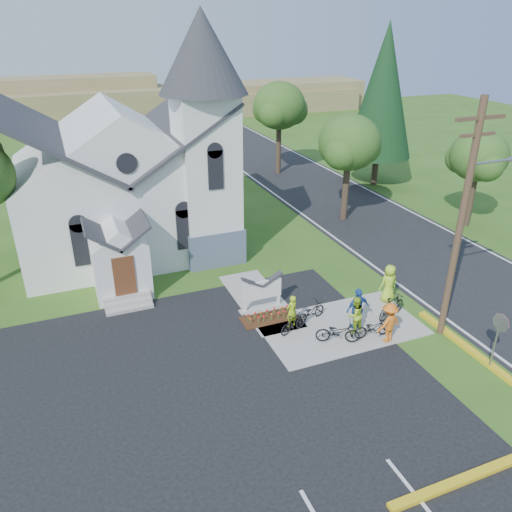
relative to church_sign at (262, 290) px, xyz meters
name	(u,v)px	position (x,y,z in m)	size (l,w,h in m)	color
ground	(316,340)	(1.20, -3.20, -1.03)	(120.00, 120.00, 0.00)	#325719
parking_lot	(165,415)	(-5.80, -5.20, -1.02)	(20.00, 16.00, 0.02)	black
road	(340,203)	(11.20, 11.80, -1.02)	(8.00, 90.00, 0.02)	black
sidewalk	(341,326)	(2.70, -2.70, -1.00)	(7.00, 4.00, 0.05)	#A7A197
church	(127,162)	(-4.28, 9.28, 4.22)	(12.35, 12.00, 13.00)	white
church_sign	(262,290)	(0.00, 0.00, 0.00)	(2.20, 0.40, 1.70)	#A7A197
flower_bed	(269,318)	(0.00, -0.90, -0.99)	(2.60, 1.10, 0.07)	#3C1C10
utility_pole	(463,217)	(6.56, -4.70, 4.38)	(3.45, 0.28, 10.00)	#4A3625
stop_sign	(499,330)	(6.63, -7.40, 0.75)	(0.11, 0.76, 2.48)	gray
tree_road_near	(349,143)	(9.70, 8.80, 4.18)	(4.00, 4.00, 7.05)	#33271C
tree_road_mid	(279,106)	(10.20, 20.80, 4.75)	(4.40, 4.40, 7.80)	#33271C
tree_road_far	(479,156)	(16.70, 4.80, 3.61)	(3.60, 3.60, 6.30)	#33271C
conifer	(383,91)	(16.20, 14.80, 6.36)	(5.20, 5.20, 12.40)	#33271C
distant_hills	(145,101)	(4.56, 53.13, 1.15)	(61.00, 10.00, 5.60)	olive
cyclist_0	(292,311)	(0.64, -1.87, -0.21)	(0.56, 0.37, 1.54)	#A3C917
bike_0	(338,332)	(1.92, -3.67, -0.49)	(0.65, 1.86, 0.98)	black
cyclist_1	(355,314)	(2.99, -3.23, -0.13)	(0.82, 0.64, 1.69)	#A1CD26
bike_1	(293,323)	(0.52, -2.30, -0.53)	(0.42, 1.48, 0.89)	black
cyclist_2	(358,308)	(3.25, -3.03, -0.01)	(1.14, 0.47, 1.94)	#2350B0
bike_2	(311,312)	(1.65, -1.77, -0.54)	(0.59, 1.68, 0.88)	black
cyclist_3	(389,323)	(3.91, -4.40, -0.07)	(1.17, 0.67, 1.81)	orange
bike_3	(392,307)	(5.18, -2.90, -0.42)	(0.52, 1.85, 1.11)	black
cyclist_4	(389,283)	(5.90, -1.60, -0.03)	(0.93, 0.61, 1.90)	#AFE12A
bike_4	(373,328)	(3.51, -3.89, -0.53)	(0.59, 1.69, 0.89)	black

